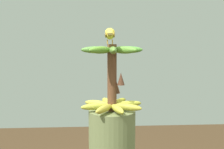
% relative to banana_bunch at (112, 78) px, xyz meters
% --- Properties ---
extents(banana_bunch, '(0.31, 0.31, 0.32)m').
position_rel_banana_bunch_xyz_m(banana_bunch, '(0.00, 0.00, 0.00)').
color(banana_bunch, brown).
rests_on(banana_bunch, banana_tree).
extents(perched_bird, '(0.19, 0.05, 0.08)m').
position_rel_banana_bunch_xyz_m(perched_bird, '(0.02, -0.01, 0.21)').
color(perched_bird, '#C68933').
rests_on(perched_bird, banana_bunch).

